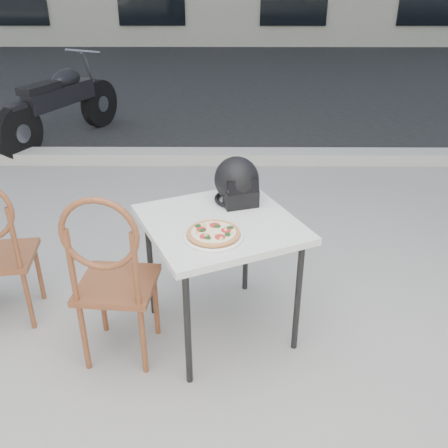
{
  "coord_description": "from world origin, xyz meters",
  "views": [
    {
      "loc": [
        0.11,
        -1.97,
        1.88
      ],
      "look_at": [
        0.1,
        0.16,
        0.75
      ],
      "focal_mm": 40.0,
      "sensor_mm": 36.0,
      "label": 1
    }
  ],
  "objects_px": {
    "motorcycle": "(62,105)",
    "cafe_table_main": "(220,232)",
    "cafe_chair_main": "(111,272)",
    "helmet": "(237,183)",
    "plate": "(214,236)",
    "pizza": "(213,233)"
  },
  "relations": [
    {
      "from": "helmet",
      "to": "motorcycle",
      "type": "bearing_deg",
      "value": 104.33
    },
    {
      "from": "cafe_table_main",
      "to": "motorcycle",
      "type": "height_order",
      "value": "motorcycle"
    },
    {
      "from": "cafe_chair_main",
      "to": "pizza",
      "type": "bearing_deg",
      "value": -167.97
    },
    {
      "from": "plate",
      "to": "motorcycle",
      "type": "xyz_separation_m",
      "value": [
        -1.83,
        3.58,
        -0.29
      ]
    },
    {
      "from": "cafe_table_main",
      "to": "pizza",
      "type": "height_order",
      "value": "pizza"
    },
    {
      "from": "cafe_chair_main",
      "to": "helmet",
      "type": "bearing_deg",
      "value": -137.44
    },
    {
      "from": "helmet",
      "to": "cafe_chair_main",
      "type": "bearing_deg",
      "value": -159.46
    },
    {
      "from": "motorcycle",
      "to": "cafe_table_main",
      "type": "bearing_deg",
      "value": -36.72
    },
    {
      "from": "cafe_chair_main",
      "to": "motorcycle",
      "type": "height_order",
      "value": "cafe_chair_main"
    },
    {
      "from": "cafe_chair_main",
      "to": "cafe_table_main",
      "type": "bearing_deg",
      "value": -150.4
    },
    {
      "from": "cafe_table_main",
      "to": "plate",
      "type": "distance_m",
      "value": 0.2
    },
    {
      "from": "cafe_table_main",
      "to": "cafe_chair_main",
      "type": "xyz_separation_m",
      "value": [
        -0.53,
        -0.24,
        -0.09
      ]
    },
    {
      "from": "cafe_chair_main",
      "to": "motorcycle",
      "type": "xyz_separation_m",
      "value": [
        -1.33,
        3.64,
        -0.13
      ]
    },
    {
      "from": "pizza",
      "to": "cafe_chair_main",
      "type": "bearing_deg",
      "value": -172.66
    },
    {
      "from": "cafe_chair_main",
      "to": "motorcycle",
      "type": "distance_m",
      "value": 3.88
    },
    {
      "from": "helmet",
      "to": "motorcycle",
      "type": "relative_size",
      "value": 0.18
    },
    {
      "from": "plate",
      "to": "helmet",
      "type": "height_order",
      "value": "helmet"
    },
    {
      "from": "plate",
      "to": "motorcycle",
      "type": "distance_m",
      "value": 4.03
    },
    {
      "from": "cafe_chair_main",
      "to": "motorcycle",
      "type": "relative_size",
      "value": 0.55
    },
    {
      "from": "pizza",
      "to": "cafe_chair_main",
      "type": "relative_size",
      "value": 0.26
    },
    {
      "from": "motorcycle",
      "to": "plate",
      "type": "bearing_deg",
      "value": -38.34
    },
    {
      "from": "pizza",
      "to": "motorcycle",
      "type": "height_order",
      "value": "motorcycle"
    }
  ]
}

